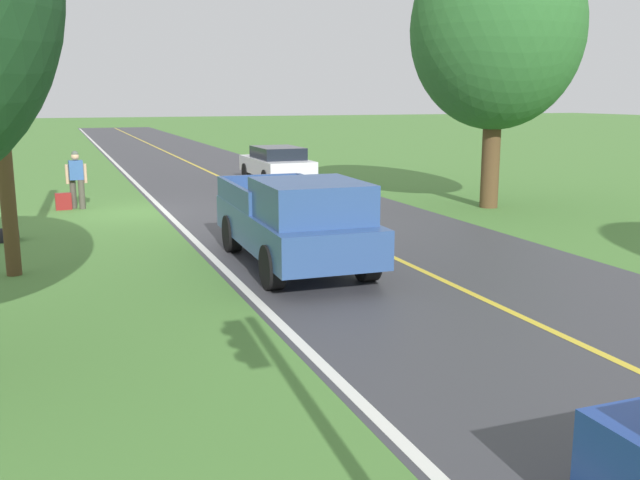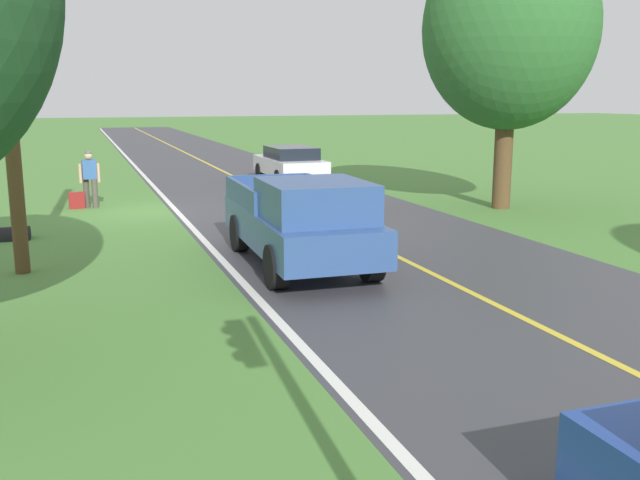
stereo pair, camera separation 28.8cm
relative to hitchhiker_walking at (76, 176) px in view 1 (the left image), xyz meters
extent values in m
plane|color=#4C7F38|center=(-1.52, 1.34, -0.98)|extent=(200.00, 200.00, 0.00)
cube|color=#3D3D42|center=(-5.96, 1.34, -0.98)|extent=(7.54, 120.00, 0.00)
cube|color=silver|center=(-2.37, 1.34, -0.98)|extent=(0.16, 117.60, 0.00)
cube|color=gold|center=(-5.96, 1.34, -0.98)|extent=(0.14, 117.60, 0.00)
cylinder|color=#4C473D|center=(-0.12, 0.14, -0.54)|extent=(0.18, 0.18, 0.88)
cylinder|color=#4C473D|center=(0.12, -0.08, -0.54)|extent=(0.18, 0.18, 0.88)
cube|color=#335999|center=(0.00, 0.03, 0.19)|extent=(0.42, 0.29, 0.58)
sphere|color=tan|center=(0.00, 0.03, 0.59)|extent=(0.23, 0.23, 0.23)
sphere|color=#4C564C|center=(0.00, 0.03, 0.67)|extent=(0.20, 0.20, 0.20)
cube|color=#591E19|center=(0.01, -0.17, 0.22)|extent=(0.33, 0.22, 0.44)
cylinder|color=tan|center=(-0.26, 0.03, 0.08)|extent=(0.10, 0.10, 0.58)
cylinder|color=tan|center=(0.26, 0.07, 0.08)|extent=(0.10, 0.10, 0.58)
cube|color=maroon|center=(0.41, 0.11, -0.73)|extent=(0.47, 0.23, 0.50)
cube|color=#2D4C84|center=(-3.78, 9.18, -0.23)|extent=(2.15, 5.45, 0.70)
cube|color=#2D4C84|center=(-3.75, 10.37, 0.48)|extent=(1.90, 2.21, 0.72)
cube|color=black|center=(-3.75, 10.37, 0.55)|extent=(1.71, 1.34, 0.43)
cube|color=#2D4C84|center=(-4.75, 8.12, 0.34)|extent=(0.18, 3.03, 0.45)
cube|color=#2D4C84|center=(-2.87, 8.07, 0.34)|extent=(0.18, 3.03, 0.45)
cube|color=#2D4C84|center=(-3.85, 6.59, 0.34)|extent=(1.84, 0.15, 0.45)
cylinder|color=black|center=(-4.63, 10.95, -0.58)|extent=(0.32, 0.81, 0.80)
cylinder|color=black|center=(-2.83, 10.90, -0.58)|extent=(0.32, 0.81, 0.80)
cylinder|color=black|center=(-4.72, 7.65, -0.58)|extent=(0.32, 0.81, 0.80)
cylinder|color=black|center=(-2.92, 7.60, -0.58)|extent=(0.32, 0.81, 0.80)
cylinder|color=brown|center=(-11.79, 4.22, 0.58)|extent=(0.55, 0.55, 3.11)
ellipsoid|color=#2D662D|center=(-11.79, 4.22, 4.29)|extent=(5.06, 5.06, 5.82)
cube|color=silver|center=(-7.64, -4.28, -0.34)|extent=(1.89, 4.41, 0.62)
cube|color=black|center=(-7.64, -4.08, 0.20)|extent=(1.65, 2.39, 0.46)
cylinder|color=black|center=(-6.78, -5.68, -0.65)|extent=(0.25, 0.66, 0.66)
cylinder|color=black|center=(-8.47, -5.69, -0.65)|extent=(0.25, 0.66, 0.66)
cylinder|color=black|center=(-6.80, -2.88, -0.65)|extent=(0.25, 0.66, 0.66)
cylinder|color=black|center=(-8.49, -2.89, -0.65)|extent=(0.25, 0.66, 0.66)
cylinder|color=black|center=(1.91, 4.58, -0.98)|extent=(0.80, 0.60, 0.60)
camera|label=1|loc=(0.66, 22.49, 2.36)|focal=39.77mm
camera|label=2|loc=(0.39, 22.59, 2.36)|focal=39.77mm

